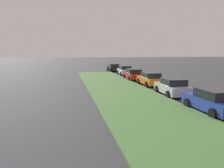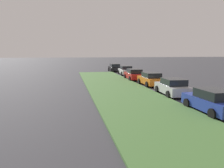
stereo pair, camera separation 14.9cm
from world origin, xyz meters
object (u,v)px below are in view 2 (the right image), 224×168
Objects in this scene: parked_car_blue at (213,101)px; parked_car_silver at (173,87)px; parked_car_orange at (151,79)px; parked_car_red at (134,75)px; parked_car_black at (115,68)px; parked_car_white at (126,70)px.

parked_car_silver is at bearing -1.72° from parked_car_blue.
parked_car_silver is 1.02× the size of parked_car_orange.
parked_car_silver is 1.01× the size of parked_car_red.
parked_car_white is at bearing -175.32° from parked_car_black.
parked_car_silver is 24.17m from parked_car_black.
parked_car_blue and parked_car_black have the same top height.
parked_car_silver is at bearing 178.38° from parked_car_orange.
parked_car_blue is 16.71m from parked_car_red.
parked_car_orange is 0.99× the size of parked_car_white.
parked_car_orange is 12.01m from parked_car_white.
parked_car_black is at bearing 7.18° from parked_car_white.
parked_car_red is at bearing 177.47° from parked_car_white.
parked_car_blue is 1.00× the size of parked_car_orange.
parked_car_white is (12.01, -0.20, 0.00)m from parked_car_orange.
parked_car_silver is 17.76m from parked_car_white.
parked_car_blue and parked_car_silver have the same top height.
parked_car_red is at bearing 4.38° from parked_car_orange.
parked_car_blue is at bearing 179.93° from parked_car_black.
parked_car_blue is 23.46m from parked_car_white.
parked_car_red is (11.01, 0.20, 0.00)m from parked_car_silver.
parked_car_silver and parked_car_black have the same top height.
parked_car_red and parked_car_white have the same top height.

